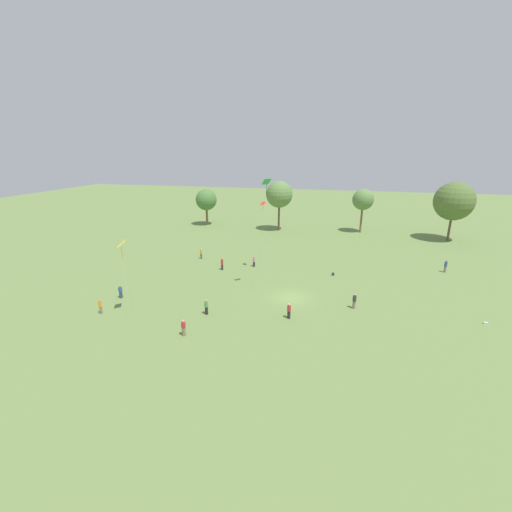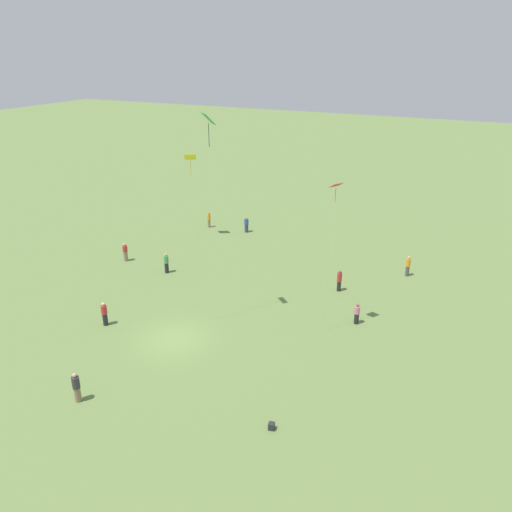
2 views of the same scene
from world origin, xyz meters
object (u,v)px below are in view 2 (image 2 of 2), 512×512
(person_3, at_px, (166,263))
(person_4, at_px, (77,387))
(person_0, at_px, (105,314))
(person_5, at_px, (246,225))
(person_1, at_px, (357,314))
(kite_3, at_px, (335,194))
(picnic_bag_1, at_px, (272,426))
(person_7, at_px, (209,220))
(kite_1, at_px, (190,159))
(person_2, at_px, (408,266))
(person_6, at_px, (125,252))
(kite_0, at_px, (209,128))
(person_9, at_px, (339,280))

(person_3, height_order, person_4, person_4)
(person_0, xyz_separation_m, person_5, (-21.24, 0.45, -0.08))
(person_1, distance_m, person_3, 17.19)
(kite_3, relative_size, picnic_bag_1, 26.84)
(person_5, bearing_deg, person_7, -25.31)
(kite_1, xyz_separation_m, picnic_bag_1, (21.80, 18.44, -7.91))
(kite_3, bearing_deg, person_2, -118.54)
(person_6, bearing_deg, person_0, -52.54)
(person_1, xyz_separation_m, person_4, (14.95, -11.70, 0.13))
(person_5, bearing_deg, person_2, 137.45)
(kite_0, bearing_deg, person_1, -69.92)
(person_5, bearing_deg, person_6, 30.01)
(person_4, distance_m, picnic_bag_1, 10.95)
(person_5, relative_size, person_9, 0.91)
(person_5, xyz_separation_m, person_7, (0.40, -4.33, 0.06))
(person_1, height_order, person_6, person_6)
(person_2, bearing_deg, person_1, 118.46)
(person_2, xyz_separation_m, person_5, (-3.67, -17.28, -0.11))
(person_2, height_order, kite_3, kite_3)
(person_0, distance_m, person_5, 21.25)
(person_5, height_order, person_9, person_9)
(person_9, bearing_deg, person_3, -152.27)
(person_5, distance_m, person_9, 15.65)
(person_0, relative_size, kite_0, 0.12)
(person_5, xyz_separation_m, kite_0, (17.20, 6.17, 12.74))
(person_4, height_order, person_7, person_4)
(person_3, xyz_separation_m, kite_1, (-8.23, -2.40, 7.21))
(person_0, height_order, picnic_bag_1, person_0)
(person_0, distance_m, kite_0, 14.84)
(person_0, xyz_separation_m, picnic_bag_1, (4.40, 14.83, -0.69))
(person_5, distance_m, kite_0, 22.27)
(person_9, bearing_deg, kite_3, -64.90)
(person_2, height_order, kite_0, kite_0)
(person_7, bearing_deg, person_5, 90.00)
(person_6, bearing_deg, kite_0, -18.59)
(person_7, relative_size, person_9, 0.94)
(person_1, height_order, person_7, person_7)
(person_1, distance_m, kite_0, 16.25)
(person_6, height_order, kite_1, kite_1)
(person_9, xyz_separation_m, picnic_bag_1, (16.70, 1.54, -0.72))
(person_2, xyz_separation_m, person_9, (5.27, -4.44, 0.00))
(person_3, relative_size, person_5, 1.09)
(person_9, distance_m, picnic_bag_1, 16.78)
(person_2, bearing_deg, kite_3, 112.44)
(person_2, xyz_separation_m, person_6, (7.91, -23.81, -0.06))
(person_1, bearing_deg, kite_1, -147.41)
(person_6, relative_size, person_7, 1.01)
(kite_1, height_order, kite_3, kite_3)
(person_0, distance_m, picnic_bag_1, 15.48)
(person_6, bearing_deg, kite_3, -4.50)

